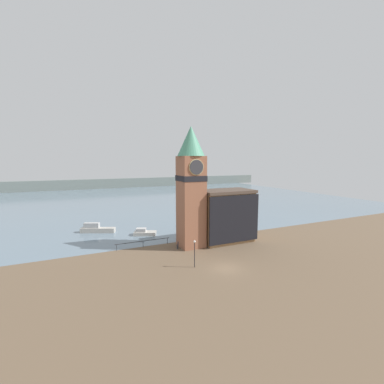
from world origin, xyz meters
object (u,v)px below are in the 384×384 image
(boat_far, at_px, (96,229))
(lamp_post, at_px, (195,248))
(pier_building, at_px, (226,216))
(mooring_bollard_near, at_px, (179,243))
(clock_tower, at_px, (191,184))
(mooring_bollard_far, at_px, (178,246))
(boat_near, at_px, (144,232))

(boat_far, distance_m, lamp_post, 26.19)
(pier_building, relative_size, mooring_bollard_near, 11.75)
(mooring_bollard_near, bearing_deg, lamp_post, -98.03)
(pier_building, relative_size, lamp_post, 2.57)
(clock_tower, distance_m, mooring_bollard_near, 10.38)
(clock_tower, height_order, mooring_bollard_near, clock_tower)
(boat_far, distance_m, mooring_bollard_far, 19.62)
(pier_building, distance_m, boat_far, 26.34)
(lamp_post, bearing_deg, clock_tower, 68.64)
(clock_tower, bearing_deg, pier_building, -0.10)
(mooring_bollard_far, bearing_deg, boat_far, 125.25)
(mooring_bollard_near, bearing_deg, clock_tower, -27.58)
(pier_building, xyz_separation_m, lamp_post, (-10.07, -8.17, -2.02))
(boat_near, distance_m, lamp_post, 18.28)
(boat_near, distance_m, mooring_bollard_far, 10.65)
(mooring_bollard_near, height_order, mooring_bollard_far, mooring_bollard_near)
(mooring_bollard_near, xyz_separation_m, lamp_post, (-1.29, -9.17, 2.20))
(clock_tower, relative_size, mooring_bollard_far, 24.71)
(clock_tower, height_order, pier_building, clock_tower)
(boat_far, distance_m, mooring_bollard_near, 18.95)
(pier_building, xyz_separation_m, mooring_bollard_near, (-8.78, 1.01, -4.22))
(pier_building, xyz_separation_m, boat_near, (-12.50, 9.83, -4.18))
(clock_tower, xyz_separation_m, boat_far, (-13.95, 15.62, -9.88))
(clock_tower, relative_size, lamp_post, 5.31)
(clock_tower, xyz_separation_m, pier_building, (6.87, -0.01, -5.94))
(clock_tower, relative_size, boat_far, 2.95)
(boat_far, xyz_separation_m, lamp_post, (10.75, -23.80, 1.92))
(boat_near, bearing_deg, pier_building, -14.72)
(clock_tower, xyz_separation_m, boat_near, (-5.63, 9.81, -10.11))
(boat_near, distance_m, mooring_bollard_near, 9.58)
(pier_building, bearing_deg, clock_tower, 179.90)
(mooring_bollard_near, distance_m, mooring_bollard_far, 1.57)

